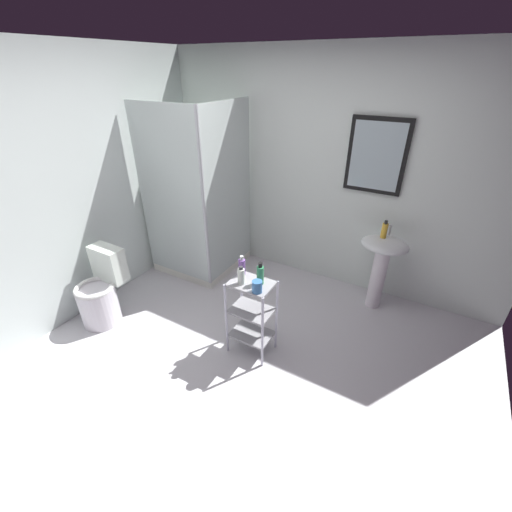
# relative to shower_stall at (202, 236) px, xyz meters

# --- Properties ---
(ground_plane) EXTENTS (4.20, 4.20, 0.02)m
(ground_plane) POSITION_rel_shower_stall_xyz_m (1.20, -1.22, -0.47)
(ground_plane) COLOR silver
(wall_back) EXTENTS (4.20, 0.14, 2.50)m
(wall_back) POSITION_rel_shower_stall_xyz_m (1.21, 0.63, 0.79)
(wall_back) COLOR white
(wall_back) RESTS_ON ground_plane
(wall_left) EXTENTS (0.10, 4.20, 2.50)m
(wall_left) POSITION_rel_shower_stall_xyz_m (-0.65, -1.22, 0.79)
(wall_left) COLOR white
(wall_left) RESTS_ON ground_plane
(shower_stall) EXTENTS (0.92, 0.92, 2.00)m
(shower_stall) POSITION_rel_shower_stall_xyz_m (0.00, 0.00, 0.00)
(shower_stall) COLOR white
(shower_stall) RESTS_ON ground_plane
(pedestal_sink) EXTENTS (0.46, 0.37, 0.81)m
(pedestal_sink) POSITION_rel_shower_stall_xyz_m (2.07, 0.30, 0.12)
(pedestal_sink) COLOR white
(pedestal_sink) RESTS_ON ground_plane
(sink_faucet) EXTENTS (0.03, 0.03, 0.10)m
(sink_faucet) POSITION_rel_shower_stall_xyz_m (2.07, 0.42, 0.40)
(sink_faucet) COLOR silver
(sink_faucet) RESTS_ON pedestal_sink
(toilet) EXTENTS (0.37, 0.49, 0.76)m
(toilet) POSITION_rel_shower_stall_xyz_m (-0.28, -1.30, -0.15)
(toilet) COLOR white
(toilet) RESTS_ON ground_plane
(storage_cart) EXTENTS (0.38, 0.28, 0.74)m
(storage_cart) POSITION_rel_shower_stall_xyz_m (1.25, -0.92, -0.03)
(storage_cart) COLOR silver
(storage_cart) RESTS_ON ground_plane
(hand_soap_bottle) EXTENTS (0.06, 0.06, 0.18)m
(hand_soap_bottle) POSITION_rel_shower_stall_xyz_m (2.03, 0.32, 0.43)
(hand_soap_bottle) COLOR gold
(hand_soap_bottle) RESTS_ON pedestal_sink
(body_wash_bottle_green) EXTENTS (0.06, 0.06, 0.20)m
(body_wash_bottle_green) POSITION_rel_shower_stall_xyz_m (1.31, -0.89, 0.36)
(body_wash_bottle_green) COLOR #3A9B63
(body_wash_bottle_green) RESTS_ON storage_cart
(lotion_bottle_white) EXTENTS (0.06, 0.06, 0.16)m
(lotion_bottle_white) POSITION_rel_shower_stall_xyz_m (1.18, -0.97, 0.35)
(lotion_bottle_white) COLOR white
(lotion_bottle_white) RESTS_ON storage_cart
(conditioner_bottle_purple) EXTENTS (0.06, 0.06, 0.18)m
(conditioner_bottle_purple) POSITION_rel_shower_stall_xyz_m (1.11, -0.85, 0.35)
(conditioner_bottle_purple) COLOR #8054AA
(conditioner_bottle_purple) RESTS_ON storage_cart
(rinse_cup) EXTENTS (0.08, 0.08, 0.10)m
(rinse_cup) POSITION_rel_shower_stall_xyz_m (1.35, -1.01, 0.33)
(rinse_cup) COLOR #3870B2
(rinse_cup) RESTS_ON storage_cart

